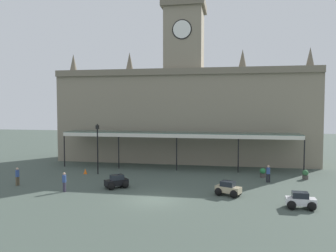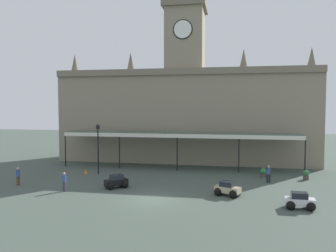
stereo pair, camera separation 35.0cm
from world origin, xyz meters
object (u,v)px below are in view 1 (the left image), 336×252
pedestrian_near_entrance (17,176)px  planter_forecourt_centre (305,175)px  car_beige_sedan (228,190)px  car_black_sedan (117,182)px  planter_near_kerb (263,173)px  pedestrian_crossing_forecourt (64,181)px  traffic_cone (85,171)px  car_white_sedan (301,201)px  pedestrian_beside_cars (268,173)px  victorian_lamppost (98,143)px

pedestrian_near_entrance → planter_forecourt_centre: 27.88m
car_beige_sedan → car_black_sedan: 9.91m
planter_near_kerb → pedestrian_crossing_forecourt: bearing=-152.5°
pedestrian_crossing_forecourt → planter_near_kerb: 19.59m
planter_forecourt_centre → pedestrian_near_entrance: bearing=-164.4°
car_beige_sedan → traffic_cone: bearing=157.8°
car_white_sedan → pedestrian_beside_cars: size_ratio=1.25×
car_white_sedan → pedestrian_near_entrance: pedestrian_near_entrance is taller
car_beige_sedan → pedestrian_beside_cars: pedestrian_beside_cars is taller
planter_near_kerb → victorian_lamppost: bearing=-175.4°
pedestrian_beside_cars → planter_near_kerb: pedestrian_beside_cars is taller
pedestrian_beside_cars → victorian_lamppost: bearing=177.2°
traffic_cone → planter_forecourt_centre: 22.96m
pedestrian_near_entrance → traffic_cone: size_ratio=2.92×
planter_near_kerb → planter_forecourt_centre: size_ratio=1.00×
car_beige_sedan → car_black_sedan: size_ratio=1.00×
pedestrian_crossing_forecourt → traffic_cone: pedestrian_crossing_forecourt is taller
victorian_lamppost → pedestrian_crossing_forecourt: bearing=-89.6°
car_black_sedan → pedestrian_crossing_forecourt: pedestrian_crossing_forecourt is taller
pedestrian_beside_cars → planter_near_kerb: bearing=97.1°
car_black_sedan → planter_forecourt_centre: size_ratio=2.33×
car_black_sedan → pedestrian_near_entrance: pedestrian_near_entrance is taller
planter_near_kerb → car_black_sedan: bearing=-152.5°
car_white_sedan → victorian_lamppost: size_ratio=0.38×
car_black_sedan → traffic_cone: size_ratio=3.91×
planter_near_kerb → traffic_cone: bearing=-175.2°
pedestrian_crossing_forecourt → planter_forecourt_centre: (21.49, 8.80, -0.42)m
car_beige_sedan → car_white_sedan: bearing=-26.8°
planter_near_kerb → car_white_sedan: bearing=-81.2°
pedestrian_beside_cars → planter_forecourt_centre: 4.35m
traffic_cone → planter_forecourt_centre: planter_forecourt_centre is taller
planter_near_kerb → planter_forecourt_centre: 4.12m
car_black_sedan → planter_near_kerb: size_ratio=2.33×
victorian_lamppost → planter_near_kerb: 17.72m
pedestrian_crossing_forecourt → car_black_sedan: bearing=27.3°
car_white_sedan → victorian_lamppost: victorian_lamppost is taller
car_black_sedan → traffic_cone: (-5.40, 5.40, -0.22)m
pedestrian_near_entrance → planter_forecourt_centre: pedestrian_near_entrance is taller
pedestrian_near_entrance → planter_near_kerb: (22.74, 7.71, -0.42)m
pedestrian_crossing_forecourt → traffic_cone: (-1.42, 7.46, -0.62)m
car_beige_sedan → car_white_sedan: size_ratio=1.07×
car_beige_sedan → traffic_cone: 16.51m
pedestrian_near_entrance → planter_near_kerb: size_ratio=1.74×
planter_forecourt_centre → planter_near_kerb: bearing=176.7°
car_white_sedan → planter_near_kerb: car_white_sedan is taller
pedestrian_beside_cars → victorian_lamppost: (-17.71, 0.85, 2.44)m
pedestrian_near_entrance → car_white_sedan: bearing=-6.3°
car_beige_sedan → planter_near_kerb: bearing=65.8°
pedestrian_near_entrance → traffic_cone: bearing=57.3°
pedestrian_beside_cars → victorian_lamppost: size_ratio=0.31×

